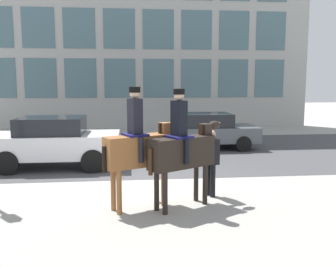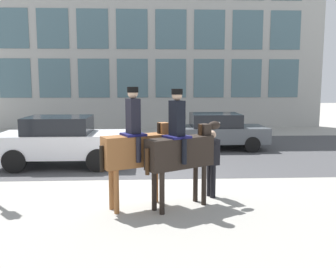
% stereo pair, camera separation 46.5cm
% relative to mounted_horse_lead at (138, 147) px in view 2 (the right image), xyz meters
% --- Properties ---
extents(ground_plane, '(80.00, 80.00, 0.00)m').
position_rel_mounted_horse_lead_xyz_m(ground_plane, '(0.43, 1.86, -1.35)').
color(ground_plane, '#9E9B93').
extents(road_surface, '(20.91, 8.50, 0.01)m').
position_rel_mounted_horse_lead_xyz_m(road_surface, '(0.43, 6.61, -1.34)').
color(road_surface, '#444447').
rests_on(road_surface, ground_plane).
extents(mounted_horse_lead, '(1.81, 1.08, 2.64)m').
position_rel_mounted_horse_lead_xyz_m(mounted_horse_lead, '(0.00, 0.00, 0.00)').
color(mounted_horse_lead, brown).
rests_on(mounted_horse_lead, ground_plane).
extents(mounted_horse_companion, '(1.80, 1.24, 2.60)m').
position_rel_mounted_horse_lead_xyz_m(mounted_horse_companion, '(0.93, -0.04, -0.04)').
color(mounted_horse_companion, black).
rests_on(mounted_horse_companion, ground_plane).
extents(pedestrian_bystander, '(0.78, 0.68, 1.61)m').
position_rel_mounted_horse_lead_xyz_m(pedestrian_bystander, '(1.72, 0.67, -0.40)').
color(pedestrian_bystander, black).
rests_on(pedestrian_bystander, ground_plane).
extents(street_car_near_lane, '(4.08, 1.98, 1.64)m').
position_rel_mounted_horse_lead_xyz_m(street_car_near_lane, '(-2.62, 4.27, -0.49)').
color(street_car_near_lane, silver).
rests_on(street_car_near_lane, ground_plane).
extents(street_car_far_lane, '(3.96, 1.99, 1.47)m').
position_rel_mounted_horse_lead_xyz_m(street_car_far_lane, '(3.05, 7.25, -0.59)').
color(street_car_far_lane, '#51565B').
rests_on(street_car_far_lane, ground_plane).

